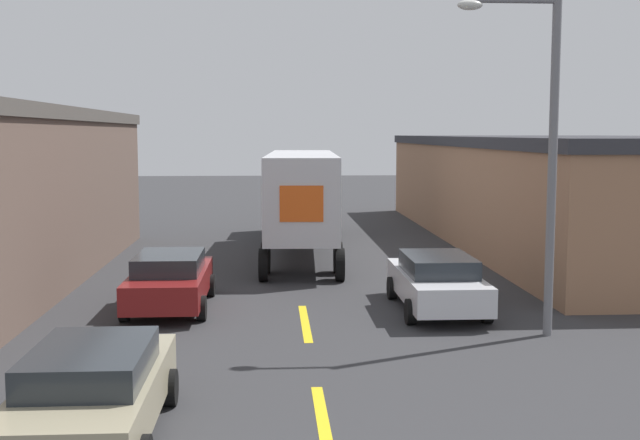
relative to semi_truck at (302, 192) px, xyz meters
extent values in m
cube|color=yellow|center=(-0.38, -18.60, -2.32)|extent=(0.20, 3.80, 0.01)
cube|color=yellow|center=(-0.38, -11.72, -2.32)|extent=(0.20, 3.80, 0.01)
cube|color=#9E7051|center=(12.17, 2.50, -0.30)|extent=(11.92, 27.67, 4.05)
cube|color=#333338|center=(12.17, 2.50, 1.92)|extent=(12.12, 27.87, 0.40)
cube|color=black|center=(0.24, 5.85, -0.42)|extent=(2.36, 2.90, 2.78)
cube|color=silver|center=(-0.06, -1.44, 0.16)|extent=(2.82, 11.26, 2.71)
cube|color=#E55619|center=(-0.28, -7.03, 0.16)|extent=(1.30, 0.08, 1.08)
cylinder|color=black|center=(1.43, 6.16, -1.81)|extent=(0.32, 1.04, 1.03)
cylinder|color=black|center=(-0.93, 6.25, -1.81)|extent=(0.32, 1.04, 1.03)
cylinder|color=black|center=(1.39, 5.03, -1.81)|extent=(0.32, 1.04, 1.03)
cylinder|color=black|center=(-0.98, 5.13, -1.81)|extent=(0.32, 1.04, 1.03)
cylinder|color=black|center=(0.99, -4.87, -1.81)|extent=(0.32, 1.04, 1.03)
cylinder|color=black|center=(-1.38, -4.77, -1.81)|extent=(0.32, 1.04, 1.03)
cylinder|color=black|center=(0.93, -6.27, -1.81)|extent=(0.32, 1.04, 1.03)
cylinder|color=black|center=(-1.43, -6.17, -1.81)|extent=(0.32, 1.04, 1.03)
cube|color=silver|center=(3.08, -10.55, -1.67)|extent=(1.87, 4.78, 0.69)
cube|color=#23282D|center=(3.08, -10.69, -1.09)|extent=(1.64, 2.49, 0.46)
cylinder|color=black|center=(4.01, -9.07, -2.01)|extent=(0.22, 0.62, 0.62)
cylinder|color=black|center=(2.14, -9.07, -2.01)|extent=(0.22, 0.62, 0.62)
cylinder|color=black|center=(4.01, -12.03, -2.01)|extent=(0.22, 0.62, 0.62)
cylinder|color=black|center=(2.14, -12.03, -2.01)|extent=(0.22, 0.62, 0.62)
cube|color=maroon|center=(-3.84, -9.87, -1.67)|extent=(1.87, 4.78, 0.69)
cube|color=#23282D|center=(-3.84, -10.01, -1.09)|extent=(1.64, 2.49, 0.46)
cylinder|color=black|center=(-2.90, -8.39, -2.01)|extent=(0.22, 0.62, 0.62)
cylinder|color=black|center=(-4.77, -8.39, -2.01)|extent=(0.22, 0.62, 0.62)
cylinder|color=black|center=(-2.90, -11.35, -2.01)|extent=(0.22, 0.62, 0.62)
cylinder|color=black|center=(-4.77, -11.35, -2.01)|extent=(0.22, 0.62, 0.62)
cube|color=tan|center=(-3.84, -18.99, -1.67)|extent=(1.87, 4.78, 0.69)
cube|color=#23282D|center=(-3.84, -19.13, -1.09)|extent=(1.64, 2.49, 0.46)
cylinder|color=black|center=(-2.90, -17.51, -2.01)|extent=(0.22, 0.62, 0.62)
cylinder|color=black|center=(-4.77, -17.51, -2.01)|extent=(0.22, 0.62, 0.62)
cylinder|color=slate|center=(5.08, -13.25, 1.47)|extent=(0.20, 0.20, 7.59)
cylinder|color=slate|center=(4.11, -13.25, 5.11)|extent=(1.94, 0.11, 0.11)
ellipsoid|color=silver|center=(3.14, -13.25, 5.01)|extent=(0.56, 0.32, 0.22)
camera|label=1|loc=(-1.17, -30.76, 2.25)|focal=45.00mm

